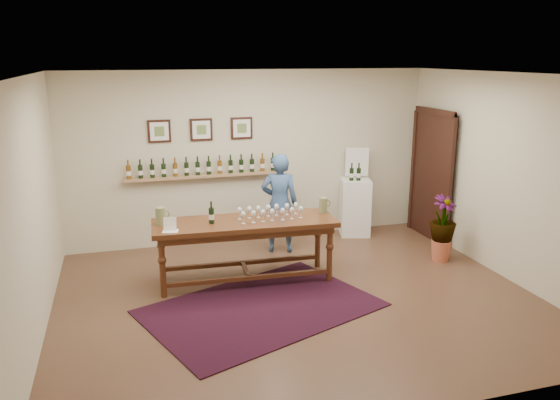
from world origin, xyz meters
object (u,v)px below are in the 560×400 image
object	(u,v)px
display_pedestal	(355,207)
person	(280,203)
tasting_table	(245,230)
potted_plant	(443,228)

from	to	relation	value
display_pedestal	person	distance (m)	1.58
display_pedestal	tasting_table	bearing A→B (deg)	-147.23
potted_plant	display_pedestal	bearing A→B (deg)	115.59
potted_plant	person	world-z (taller)	person
potted_plant	person	bearing A→B (deg)	153.89
tasting_table	person	xyz separation A→B (m)	(0.78, 1.01, 0.05)
display_pedestal	person	world-z (taller)	person
potted_plant	person	distance (m)	2.49
tasting_table	display_pedestal	distance (m)	2.71
tasting_table	potted_plant	xyz separation A→B (m)	(3.00, -0.08, -0.23)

